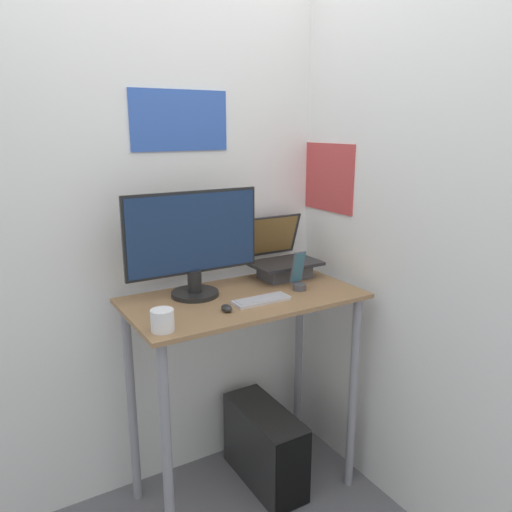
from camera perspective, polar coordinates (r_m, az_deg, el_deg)
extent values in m
cube|color=white|center=(2.52, -5.53, 3.45)|extent=(6.00, 0.05, 2.60)
cube|color=#3359B2|center=(2.39, -8.70, 15.06)|extent=(0.47, 0.01, 0.27)
cube|color=white|center=(2.35, 15.24, 2.21)|extent=(0.05, 6.00, 2.60)
cube|color=#BF3F3F|center=(2.65, 7.61, 8.96)|extent=(0.01, 0.48, 0.34)
cube|color=#936D47|center=(2.28, -1.40, -4.84)|extent=(1.06, 0.56, 0.02)
cylinder|color=gray|center=(2.16, -10.13, -21.94)|extent=(0.04, 0.04, 1.02)
cylinder|color=gray|center=(2.58, 11.01, -15.30)|extent=(0.04, 0.04, 1.02)
cylinder|color=gray|center=(2.52, -14.01, -16.25)|extent=(0.04, 0.04, 1.02)
cylinder|color=gray|center=(2.90, 4.87, -11.59)|extent=(0.04, 0.04, 1.02)
cube|color=#4C4C51|center=(2.53, 3.30, -1.76)|extent=(0.24, 0.16, 0.07)
cube|color=#262628|center=(2.52, 3.31, -0.83)|extent=(0.34, 0.23, 0.02)
cube|color=#262628|center=(2.62, 1.53, 2.34)|extent=(0.34, 0.08, 0.22)
cube|color=olive|center=(2.61, 1.60, 2.36)|extent=(0.31, 0.07, 0.19)
cylinder|color=black|center=(2.29, -6.98, -4.28)|extent=(0.22, 0.22, 0.02)
cylinder|color=black|center=(2.27, -7.03, -2.85)|extent=(0.06, 0.06, 0.10)
cube|color=black|center=(2.22, -7.26, 2.66)|extent=(0.63, 0.01, 0.37)
cube|color=navy|center=(2.21, -7.17, 2.62)|extent=(0.60, 0.01, 0.35)
cube|color=silver|center=(2.20, 0.61, -5.07)|extent=(0.26, 0.09, 0.01)
cube|color=#A8A8AD|center=(2.20, 0.61, -4.86)|extent=(0.24, 0.08, 0.00)
ellipsoid|color=#262626|center=(2.09, -3.38, -5.97)|extent=(0.04, 0.07, 0.03)
cylinder|color=#4C4C51|center=(2.36, 4.99, -3.53)|extent=(0.06, 0.06, 0.03)
cube|color=#4C515B|center=(2.35, 4.80, -1.29)|extent=(0.06, 0.04, 0.16)
cube|color=#336072|center=(2.34, 4.87, -1.30)|extent=(0.06, 0.03, 0.14)
cube|color=black|center=(2.73, 1.00, -20.86)|extent=(0.21, 0.51, 0.40)
cube|color=black|center=(2.56, 4.34, -23.71)|extent=(0.20, 0.01, 0.38)
cylinder|color=white|center=(1.92, -10.65, -7.24)|extent=(0.09, 0.09, 0.08)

